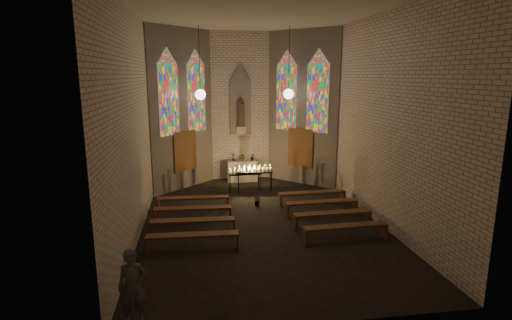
{
  "coord_description": "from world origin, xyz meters",
  "views": [
    {
      "loc": [
        -2.12,
        -13.04,
        5.03
      ],
      "look_at": [
        0.01,
        1.03,
        1.97
      ],
      "focal_mm": 28.0,
      "sensor_mm": 36.0,
      "label": 1
    }
  ],
  "objects_px": {
    "votive_stand_right": "(255,170)",
    "visitor": "(133,287)",
    "aisle_flower_pot": "(257,201)",
    "votive_stand_left": "(245,172)",
    "altar": "(242,171)"
  },
  "relations": [
    {
      "from": "votive_stand_right",
      "to": "visitor",
      "type": "height_order",
      "value": "visitor"
    },
    {
      "from": "altar",
      "to": "votive_stand_right",
      "type": "distance_m",
      "value": 1.94
    },
    {
      "from": "aisle_flower_pot",
      "to": "visitor",
      "type": "relative_size",
      "value": 0.25
    },
    {
      "from": "aisle_flower_pot",
      "to": "votive_stand_right",
      "type": "distance_m",
      "value": 2.07
    },
    {
      "from": "votive_stand_right",
      "to": "visitor",
      "type": "bearing_deg",
      "value": -109.57
    },
    {
      "from": "votive_stand_right",
      "to": "aisle_flower_pot",
      "type": "bearing_deg",
      "value": -92.19
    },
    {
      "from": "altar",
      "to": "votive_stand_left",
      "type": "xyz_separation_m",
      "value": [
        -0.1,
        -1.85,
        0.39
      ]
    },
    {
      "from": "altar",
      "to": "votive_stand_right",
      "type": "height_order",
      "value": "votive_stand_right"
    },
    {
      "from": "votive_stand_left",
      "to": "visitor",
      "type": "xyz_separation_m",
      "value": [
        -3.4,
        -8.98,
        -0.09
      ]
    },
    {
      "from": "aisle_flower_pot",
      "to": "votive_stand_right",
      "type": "bearing_deg",
      "value": 84.17
    },
    {
      "from": "altar",
      "to": "aisle_flower_pot",
      "type": "distance_m",
      "value": 3.78
    },
    {
      "from": "votive_stand_left",
      "to": "votive_stand_right",
      "type": "relative_size",
      "value": 0.93
    },
    {
      "from": "votive_stand_left",
      "to": "visitor",
      "type": "distance_m",
      "value": 9.6
    },
    {
      "from": "votive_stand_left",
      "to": "visitor",
      "type": "bearing_deg",
      "value": -116.15
    },
    {
      "from": "altar",
      "to": "visitor",
      "type": "distance_m",
      "value": 11.38
    }
  ]
}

